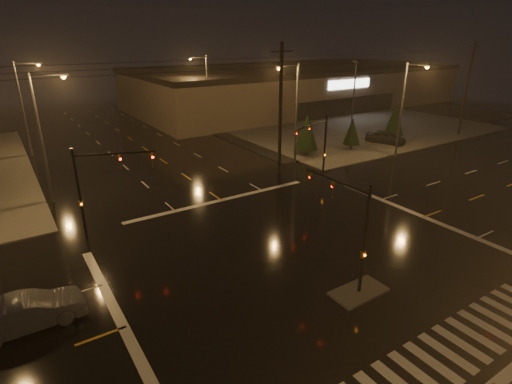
{
  "coord_description": "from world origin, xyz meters",
  "views": [
    {
      "loc": [
        -13.94,
        -15.65,
        12.44
      ],
      "look_at": [
        -0.81,
        4.56,
        3.0
      ],
      "focal_mm": 28.0,
      "sensor_mm": 36.0,
      "label": 1
    }
  ],
  "objects": [
    {
      "name": "car_crossing",
      "position": [
        -14.55,
        2.37,
        0.8
      ],
      "size": [
        4.88,
        1.78,
        1.6
      ],
      "primitive_type": "imported",
      "rotation": [
        0.0,
        0.0,
        1.59
      ],
      "color": "#5C5E64",
      "rests_on": "ground"
    },
    {
      "name": "retail_building",
      "position": [
        35.0,
        45.99,
        3.84
      ],
      "size": [
        60.2,
        28.3,
        7.2
      ],
      "color": "brown",
      "rests_on": "ground"
    },
    {
      "name": "signal_mast_ne",
      "position": [
        9.5,
        10.14,
        3.79
      ],
      "size": [
        4.84,
        1.86,
        6.0
      ],
      "color": "black",
      "rests_on": "ground"
    },
    {
      "name": "streetlight_4",
      "position": [
        11.18,
        36.0,
        5.8
      ],
      "size": [
        2.77,
        0.32,
        10.0
      ],
      "color": "#38383A",
      "rests_on": "ground"
    },
    {
      "name": "signal_mast_nw",
      "position": [
        -9.5,
        10.14,
        3.79
      ],
      "size": [
        4.84,
        1.86,
        6.0
      ],
      "color": "black",
      "rests_on": "ground"
    },
    {
      "name": "streetlight_2",
      "position": [
        -11.18,
        34.0,
        5.8
      ],
      "size": [
        2.77,
        0.32,
        10.0
      ],
      "color": "#38383A",
      "rests_on": "ground"
    },
    {
      "name": "median_island",
      "position": [
        0.0,
        -4.0,
        0.07
      ],
      "size": [
        3.0,
        1.6,
        0.15
      ],
      "primitive_type": "cube",
      "color": "#474540",
      "rests_on": "ground"
    },
    {
      "name": "parking_lot",
      "position": [
        35.0,
        28.0,
        0.04
      ],
      "size": [
        50.0,
        24.0,
        0.08
      ],
      "primitive_type": "cube",
      "color": "black",
      "rests_on": "ground"
    },
    {
      "name": "sidewalk_ne",
      "position": [
        30.0,
        30.0,
        0.06
      ],
      "size": [
        36.0,
        36.0,
        0.12
      ],
      "primitive_type": "cube",
      "color": "#474540",
      "rests_on": "ground"
    },
    {
      "name": "signal_mast_median",
      "position": [
        0.0,
        -3.07,
        3.75
      ],
      "size": [
        0.25,
        4.59,
        6.0
      ],
      "color": "black",
      "rests_on": "ground"
    },
    {
      "name": "streetlight_1",
      "position": [
        -11.18,
        18.0,
        5.8
      ],
      "size": [
        2.77,
        0.32,
        10.0
      ],
      "color": "#38383A",
      "rests_on": "ground"
    },
    {
      "name": "ground",
      "position": [
        0.0,
        0.0,
        0.0
      ],
      "size": [
        140.0,
        140.0,
        0.0
      ],
      "primitive_type": "plane",
      "color": "black",
      "rests_on": "ground"
    },
    {
      "name": "conifer_2",
      "position": [
        27.93,
        16.74,
        2.62
      ],
      "size": [
        2.46,
        2.46,
        4.54
      ],
      "color": "black",
      "rests_on": "ground"
    },
    {
      "name": "utility_pole_1",
      "position": [
        8.0,
        14.0,
        6.13
      ],
      "size": [
        2.2,
        0.32,
        12.0
      ],
      "color": "black",
      "rests_on": "ground"
    },
    {
      "name": "crosswalk",
      "position": [
        0.0,
        -9.0,
        0.01
      ],
      "size": [
        15.0,
        2.6,
        0.01
      ],
      "primitive_type": "cube",
      "color": "beige",
      "rests_on": "ground"
    },
    {
      "name": "streetlight_3",
      "position": [
        11.18,
        16.0,
        5.8
      ],
      "size": [
        2.77,
        0.32,
        10.0
      ],
      "color": "#38383A",
      "rests_on": "ground"
    },
    {
      "name": "car_parked",
      "position": [
        25.68,
        16.01,
        0.82
      ],
      "size": [
        3.57,
        5.18,
        1.64
      ],
      "primitive_type": "imported",
      "rotation": [
        0.0,
        0.0,
        0.38
      ],
      "color": "black",
      "rests_on": "ground"
    },
    {
      "name": "conifer_1",
      "position": [
        20.04,
        16.31,
        2.22
      ],
      "size": [
        1.95,
        1.95,
        3.74
      ],
      "color": "black",
      "rests_on": "ground"
    },
    {
      "name": "conifer_0",
      "position": [
        14.22,
        17.44,
        2.68
      ],
      "size": [
        2.54,
        2.54,
        4.66
      ],
      "color": "black",
      "rests_on": "ground"
    },
    {
      "name": "utility_pole_2",
      "position": [
        38.0,
        14.0,
        6.13
      ],
      "size": [
        2.2,
        0.32,
        12.0
      ],
      "color": "black",
      "rests_on": "ground"
    },
    {
      "name": "stop_bar_far",
      "position": [
        0.0,
        11.0,
        0.01
      ],
      "size": [
        16.0,
        0.5,
        0.01
      ],
      "primitive_type": "cube",
      "color": "beige",
      "rests_on": "ground"
    },
    {
      "name": "streetlight_6",
      "position": [
        22.0,
        11.18,
        5.8
      ],
      "size": [
        0.32,
        2.77,
        10.0
      ],
      "color": "#38383A",
      "rests_on": "ground"
    }
  ]
}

